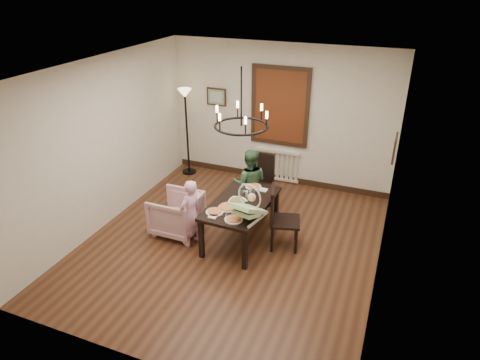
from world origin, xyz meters
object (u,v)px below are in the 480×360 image
Objects in this scene: chair_right at (285,218)px; armchair at (176,213)px; chair_far at (258,184)px; baby_bouncer at (248,207)px; seated_man at (250,189)px; elderly_woman at (191,218)px; floor_lamp at (187,133)px; dining_table at (241,206)px; drinking_glass at (240,195)px.

chair_right is 1.36× the size of armchair.
baby_bouncer is (0.35, -1.41, 0.35)m from chair_far.
seated_man is at bearing 36.17° from chair_right.
armchair is (-1.01, -1.16, -0.19)m from chair_far.
floor_lamp is at bearing -133.48° from elderly_woman.
floor_lamp reaches higher than chair_right.
drinking_glass is at bearing 121.05° from dining_table.
chair_right is 0.76m from baby_bouncer.
seated_man is at bearing 98.60° from drinking_glass.
floor_lamp reaches higher than chair_far.
floor_lamp is at bearing 146.68° from baby_bouncer.
elderly_woman is 0.86m from drinking_glass.
armchair is 1.33× the size of baby_bouncer.
elderly_woman reaches higher than drinking_glass.
chair_right is at bearing 63.10° from baby_bouncer.
armchair is 2.40m from floor_lamp.
seated_man reaches higher than chair_right.
baby_bouncer is at bearing 125.09° from chair_right.
chair_right is at bearing 123.88° from seated_man.
drinking_glass is (0.03, -0.91, 0.24)m from chair_far.
armchair is 1.49m from baby_bouncer.
floor_lamp is at bearing 153.01° from chair_far.
seated_man is 2.24m from floor_lamp.
drinking_glass is at bearing 103.48° from armchair.
armchair is (-1.79, -0.26, -0.17)m from chair_right.
dining_table is at bearing -60.88° from drinking_glass.
elderly_woman is 1.30m from seated_man.
dining_table is at bearing 138.07° from elderly_woman.
baby_bouncer is 0.61m from drinking_glass.
baby_bouncer is at bearing -75.93° from chair_far.
chair_far is 1.50m from baby_bouncer.
floor_lamp reaches higher than dining_table.
armchair is at bearing -177.11° from baby_bouncer.
floor_lamp reaches higher than drinking_glass.
chair_far is at bearing 173.77° from elderly_woman.
drinking_glass is at bearing -87.93° from chair_far.
seated_man reaches higher than armchair.
dining_table is 0.72m from chair_right.
chair_right reaches higher than drinking_glass.
seated_man is at bearing 102.77° from dining_table.
chair_far is 0.94m from drinking_glass.
drinking_glass is (-0.32, 0.50, -0.11)m from baby_bouncer.
chair_right is 1.10m from seated_man.
elderly_woman is 0.52× the size of floor_lamp.
seated_man is (0.94, 0.95, 0.18)m from armchair.
drinking_glass is at bearing 75.70° from chair_right.
baby_bouncer reaches higher than chair_right.
elderly_woman is (-0.62, -1.39, -0.07)m from chair_far.
armchair is at bearing -102.24° from elderly_woman.
drinking_glass is (0.11, -0.70, 0.25)m from seated_man.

